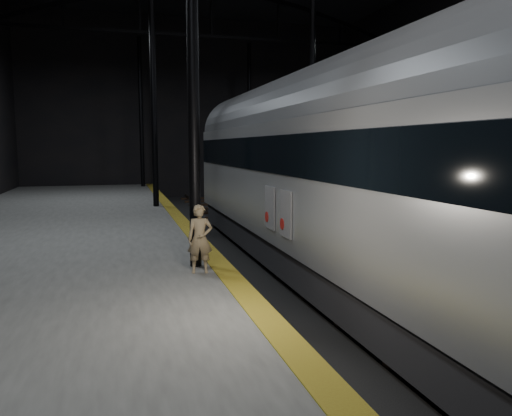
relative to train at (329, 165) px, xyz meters
name	(u,v)px	position (x,y,z in m)	size (l,w,h in m)	color
ground	(293,260)	(0.00, 2.83, -3.23)	(44.00, 44.00, 0.00)	black
platform_left	(47,259)	(-7.50, 2.83, -2.73)	(9.00, 43.80, 1.00)	#4D4E4B
platform_right	(485,235)	(7.50, 2.83, -2.73)	(9.00, 43.80, 1.00)	#4D4E4B
tactile_strip	(194,235)	(-3.25, 2.83, -2.22)	(0.50, 43.80, 0.01)	brown
track	(293,258)	(0.00, 2.83, -3.16)	(2.40, 43.00, 0.24)	#3F3328
train	(329,165)	(0.00, 0.00, 0.00)	(3.23, 21.63, 5.78)	#A7AAAF
woman	(200,239)	(-3.80, -1.82, -1.48)	(0.54, 0.36, 1.48)	#907A58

